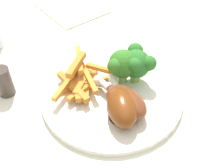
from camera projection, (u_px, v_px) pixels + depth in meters
The scene contains 9 objects.
dining_table at pixel (122, 131), 0.61m from camera, with size 0.99×0.71×0.75m.
dinner_plate at pixel (112, 94), 0.51m from camera, with size 0.26×0.26×0.01m, color white.
broccoli_floret_front at pixel (121, 63), 0.50m from camera, with size 0.06×0.05×0.07m.
broccoli_floret_middle at pixel (137, 63), 0.50m from camera, with size 0.07×0.06×0.07m.
carrot_fries_pile at pixel (82, 79), 0.50m from camera, with size 0.13×0.14×0.05m.
chicken_drumstick_near at pixel (121, 106), 0.45m from camera, with size 0.13×0.05×0.05m.
chicken_drumstick_far at pixel (124, 101), 0.46m from camera, with size 0.12×0.09×0.04m.
napkin at pixel (72, 8), 0.75m from camera, with size 0.17×0.14×0.00m, color beige.
pepper_shaker at pixel (4, 82), 0.50m from camera, with size 0.03×0.03×0.06m, color #423833.
Camera 1 is at (0.37, -0.07, 1.12)m, focal length 44.68 mm.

